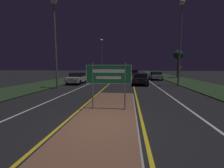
# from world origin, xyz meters

# --- Properties ---
(ground_plane) EXTENTS (160.00, 160.00, 0.00)m
(ground_plane) POSITION_xyz_m (0.00, 0.00, 0.00)
(ground_plane) COLOR black
(median_island) EXTENTS (2.76, 9.61, 0.10)m
(median_island) POSITION_xyz_m (0.00, 1.91, 0.04)
(median_island) COLOR #999993
(median_island) RESTS_ON ground_plane
(verge_left) EXTENTS (5.00, 100.00, 0.08)m
(verge_left) POSITION_xyz_m (-9.50, 20.00, 0.04)
(verge_left) COLOR #23381E
(verge_left) RESTS_ON ground_plane
(verge_right) EXTENTS (5.00, 100.00, 0.08)m
(verge_right) POSITION_xyz_m (9.50, 20.00, 0.04)
(verge_right) COLOR #23381E
(verge_right) RESTS_ON ground_plane
(centre_line_yellow_left) EXTENTS (0.12, 70.00, 0.01)m
(centre_line_yellow_left) POSITION_xyz_m (-1.57, 25.00, 0.00)
(centre_line_yellow_left) COLOR gold
(centre_line_yellow_left) RESTS_ON ground_plane
(centre_line_yellow_right) EXTENTS (0.12, 70.00, 0.01)m
(centre_line_yellow_right) POSITION_xyz_m (1.57, 25.00, 0.00)
(centre_line_yellow_right) COLOR gold
(centre_line_yellow_right) RESTS_ON ground_plane
(lane_line_white_left) EXTENTS (0.12, 70.00, 0.01)m
(lane_line_white_left) POSITION_xyz_m (-4.20, 25.00, 0.00)
(lane_line_white_left) COLOR silver
(lane_line_white_left) RESTS_ON ground_plane
(lane_line_white_right) EXTENTS (0.12, 70.00, 0.01)m
(lane_line_white_right) POSITION_xyz_m (4.20, 25.00, 0.00)
(lane_line_white_right) COLOR silver
(lane_line_white_right) RESTS_ON ground_plane
(edge_line_white_left) EXTENTS (0.10, 70.00, 0.01)m
(edge_line_white_left) POSITION_xyz_m (-7.20, 25.00, 0.00)
(edge_line_white_left) COLOR silver
(edge_line_white_left) RESTS_ON ground_plane
(edge_line_white_right) EXTENTS (0.10, 70.00, 0.01)m
(edge_line_white_right) POSITION_xyz_m (7.20, 25.00, 0.00)
(edge_line_white_right) COLOR silver
(edge_line_white_right) RESTS_ON ground_plane
(highway_sign) EXTENTS (2.28, 0.07, 2.35)m
(highway_sign) POSITION_xyz_m (0.00, 1.90, 1.78)
(highway_sign) COLOR gray
(highway_sign) RESTS_ON median_island
(streetlight_left_near) EXTENTS (0.62, 0.62, 8.86)m
(streetlight_left_near) POSITION_xyz_m (-6.25, 8.91, 6.24)
(streetlight_left_near) COLOR gray
(streetlight_left_near) RESTS_ON ground_plane
(streetlight_left_far) EXTENTS (0.61, 0.61, 9.36)m
(streetlight_left_far) POSITION_xyz_m (-6.13, 33.74, 6.47)
(streetlight_left_far) COLOR gray
(streetlight_left_far) RESTS_ON ground_plane
(streetlight_right_near) EXTENTS (0.59, 0.59, 9.42)m
(streetlight_right_near) POSITION_xyz_m (6.58, 12.18, 6.39)
(streetlight_right_near) COLOR gray
(streetlight_right_near) RESTS_ON ground_plane
(car_receding_0) EXTENTS (1.87, 4.42, 1.43)m
(car_receding_0) POSITION_xyz_m (2.37, 13.60, 0.76)
(car_receding_0) COLOR black
(car_receding_0) RESTS_ON ground_plane
(car_receding_1) EXTENTS (1.89, 4.63, 1.36)m
(car_receding_1) POSITION_xyz_m (5.59, 21.09, 0.73)
(car_receding_1) COLOR #B7B7BC
(car_receding_1) RESTS_ON ground_plane
(car_receding_2) EXTENTS (1.97, 4.22, 1.41)m
(car_receding_2) POSITION_xyz_m (2.42, 34.97, 0.76)
(car_receding_2) COLOR black
(car_receding_2) RESTS_ON ground_plane
(car_approaching_0) EXTENTS (1.87, 4.47, 1.44)m
(car_approaching_0) POSITION_xyz_m (-5.84, 13.77, 0.76)
(car_approaching_0) COLOR silver
(car_approaching_0) RESTS_ON ground_plane
(car_approaching_1) EXTENTS (1.90, 4.37, 1.43)m
(car_approaching_1) POSITION_xyz_m (-5.97, 25.02, 0.75)
(car_approaching_1) COLOR navy
(car_approaching_1) RESTS_ON ground_plane
(warning_sign) EXTENTS (0.60, 0.06, 2.34)m
(warning_sign) POSITION_xyz_m (10.10, 22.45, 1.49)
(warning_sign) COLOR gray
(warning_sign) RESTS_ON verge_right
(roadside_palm_right) EXTENTS (1.81, 1.81, 5.37)m
(roadside_palm_right) POSITION_xyz_m (10.49, 25.30, 4.45)
(roadside_palm_right) COLOR #4C3823
(roadside_palm_right) RESTS_ON verge_right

